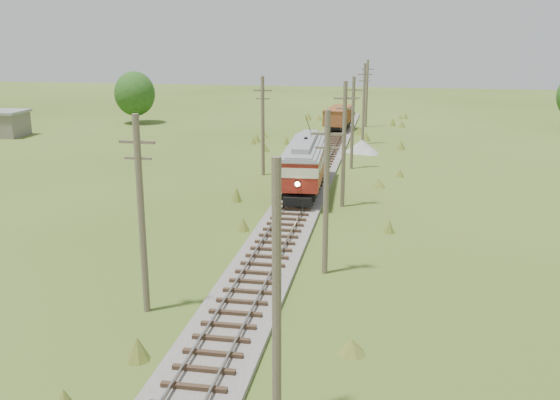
# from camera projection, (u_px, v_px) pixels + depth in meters

# --- Properties ---
(railbed_main) EXTENTS (3.60, 96.00, 0.57)m
(railbed_main) POSITION_uv_depth(u_px,v_px,m) (304.00, 192.00, 48.61)
(railbed_main) COLOR #605B54
(railbed_main) RESTS_ON ground
(streetcar) EXTENTS (3.40, 12.38, 5.62)m
(streetcar) POSITION_uv_depth(u_px,v_px,m) (306.00, 160.00, 48.50)
(streetcar) COLOR black
(streetcar) RESTS_ON ground
(gondola) EXTENTS (3.43, 7.72, 2.48)m
(gondola) POSITION_uv_depth(u_px,v_px,m) (339.00, 117.00, 77.96)
(gondola) COLOR black
(gondola) RESTS_ON ground
(gravel_pile) EXTENTS (3.52, 3.73, 1.28)m
(gravel_pile) POSITION_uv_depth(u_px,v_px,m) (363.00, 147.00, 65.21)
(gravel_pile) COLOR gray
(gravel_pile) RESTS_ON ground
(utility_pole_r_1) EXTENTS (0.30, 0.30, 8.80)m
(utility_pole_r_1) POSITION_uv_depth(u_px,v_px,m) (277.00, 295.00, 19.43)
(utility_pole_r_1) COLOR brown
(utility_pole_r_1) RESTS_ON ground
(utility_pole_r_2) EXTENTS (1.60, 0.30, 8.60)m
(utility_pole_r_2) POSITION_uv_depth(u_px,v_px,m) (326.00, 192.00, 31.74)
(utility_pole_r_2) COLOR brown
(utility_pole_r_2) RESTS_ON ground
(utility_pole_r_3) EXTENTS (1.60, 0.30, 9.00)m
(utility_pole_r_3) POSITION_uv_depth(u_px,v_px,m) (344.00, 144.00, 44.05)
(utility_pole_r_3) COLOR brown
(utility_pole_r_3) RESTS_ON ground
(utility_pole_r_4) EXTENTS (1.60, 0.30, 8.40)m
(utility_pole_r_4) POSITION_uv_depth(u_px,v_px,m) (353.00, 122.00, 56.51)
(utility_pole_r_4) COLOR brown
(utility_pole_r_4) RESTS_ON ground
(utility_pole_r_5) EXTENTS (1.60, 0.30, 8.90)m
(utility_pole_r_5) POSITION_uv_depth(u_px,v_px,m) (364.00, 103.00, 68.73)
(utility_pole_r_5) COLOR brown
(utility_pole_r_5) RESTS_ON ground
(utility_pole_r_6) EXTENTS (1.60, 0.30, 8.70)m
(utility_pole_r_6) POSITION_uv_depth(u_px,v_px,m) (367.00, 93.00, 81.13)
(utility_pole_r_6) COLOR brown
(utility_pole_r_6) RESTS_ON ground
(utility_pole_l_a) EXTENTS (1.60, 0.30, 9.00)m
(utility_pole_l_a) POSITION_uv_depth(u_px,v_px,m) (141.00, 214.00, 27.25)
(utility_pole_l_a) COLOR brown
(utility_pole_l_a) RESTS_ON ground
(utility_pole_l_b) EXTENTS (1.60, 0.30, 8.60)m
(utility_pole_l_b) POSITION_uv_depth(u_px,v_px,m) (263.00, 125.00, 53.95)
(utility_pole_l_b) COLOR brown
(utility_pole_l_b) RESTS_ON ground
(tree_mid_a) EXTENTS (5.46, 5.46, 7.03)m
(tree_mid_a) POSITION_uv_depth(u_px,v_px,m) (135.00, 94.00, 84.60)
(tree_mid_a) COLOR #38281C
(tree_mid_a) RESTS_ON ground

